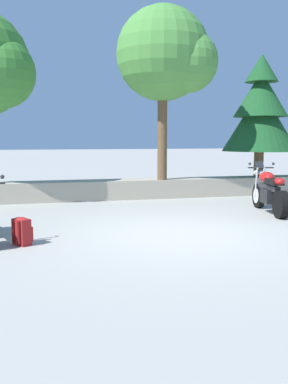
{
  "coord_description": "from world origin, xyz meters",
  "views": [
    {
      "loc": [
        -2.36,
        -7.16,
        1.76
      ],
      "look_at": [
        -0.32,
        1.2,
        0.65
      ],
      "focal_mm": 39.05,
      "sensor_mm": 36.0,
      "label": 1
    }
  ],
  "objects_px": {
    "rider_backpack": "(22,231)",
    "pine_tree_mid_right": "(260,111)",
    "motorcycle_red_centre": "(269,192)",
    "leafy_tree_mid_left": "(168,56)"
  },
  "relations": [
    {
      "from": "leafy_tree_mid_left",
      "to": "rider_backpack",
      "type": "bearing_deg",
      "value": -130.21
    },
    {
      "from": "rider_backpack",
      "to": "leafy_tree_mid_left",
      "type": "xyz_separation_m",
      "value": [
        3.9,
        4.62,
        3.82
      ]
    },
    {
      "from": "motorcycle_red_centre",
      "to": "leafy_tree_mid_left",
      "type": "height_order",
      "value": "leafy_tree_mid_left"
    },
    {
      "from": "rider_backpack",
      "to": "pine_tree_mid_right",
      "type": "height_order",
      "value": "pine_tree_mid_right"
    },
    {
      "from": "leafy_tree_mid_left",
      "to": "pine_tree_mid_right",
      "type": "relative_size",
      "value": 1.29
    },
    {
      "from": "leafy_tree_mid_left",
      "to": "pine_tree_mid_right",
      "type": "distance_m",
      "value": 3.52
    },
    {
      "from": "motorcycle_red_centre",
      "to": "rider_backpack",
      "type": "relative_size",
      "value": 4.38
    },
    {
      "from": "motorcycle_red_centre",
      "to": "leafy_tree_mid_left",
      "type": "distance_m",
      "value": 4.86
    },
    {
      "from": "motorcycle_red_centre",
      "to": "pine_tree_mid_right",
      "type": "relative_size",
      "value": 0.54
    },
    {
      "from": "motorcycle_red_centre",
      "to": "rider_backpack",
      "type": "distance_m",
      "value": 5.86
    }
  ]
}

